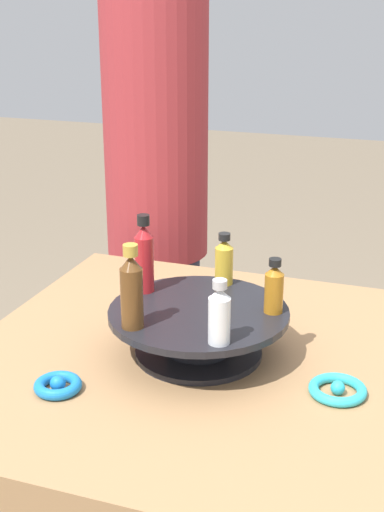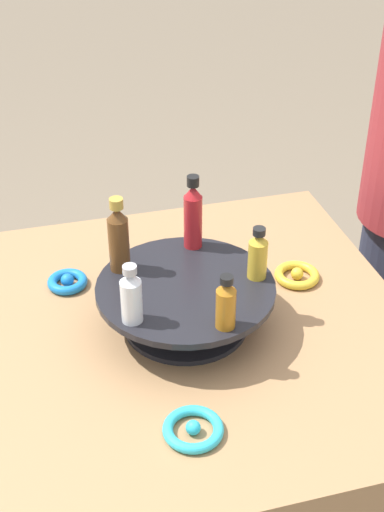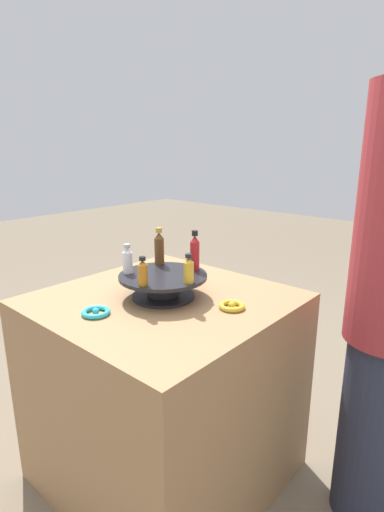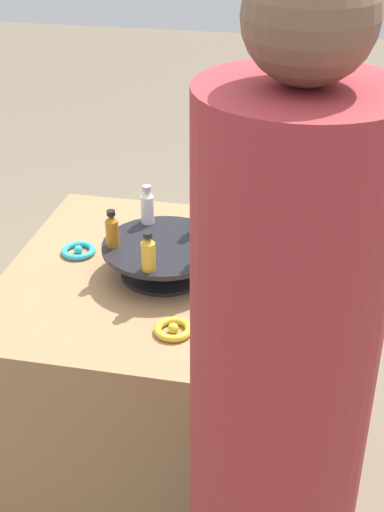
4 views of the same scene
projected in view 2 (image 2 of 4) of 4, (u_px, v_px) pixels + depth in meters
The scene contains 10 objects.
party_table at pixel (187, 464), 1.47m from camera, with size 0.81×0.81×0.74m.
display_stand at pixel (186, 301), 1.23m from camera, with size 0.31×0.31×0.08m.
bottle_amber at pixel (226, 304), 1.10m from camera, with size 0.03×0.03×0.10m.
bottle_gold at pixel (258, 255), 1.21m from camera, with size 0.03×0.03×0.10m.
bottle_red at pixel (193, 215), 1.28m from camera, with size 0.03×0.03×0.14m.
bottle_brown at pixel (119, 237), 1.22m from camera, with size 0.04×0.04×0.14m.
bottle_clear at pixel (131, 296), 1.11m from camera, with size 0.03×0.03×0.10m.
ribbon_bow_blue at pixel (67, 282), 1.35m from camera, with size 0.08×0.08×0.03m.
ribbon_bow_teal at pixel (193, 429), 1.05m from camera, with size 0.09×0.09×0.02m.
ribbon_bow_gold at pixel (297, 275), 1.37m from camera, with size 0.09×0.09×0.02m.
Camera 2 is at (-0.24, -0.95, 1.54)m, focal length 50.00 mm.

